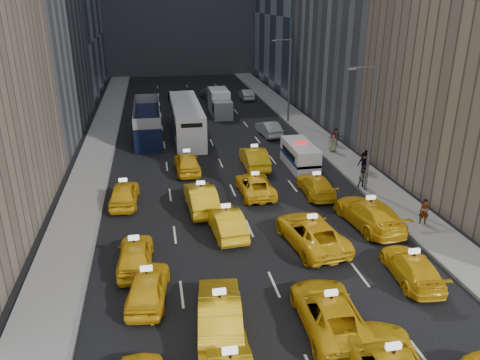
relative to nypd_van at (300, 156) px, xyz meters
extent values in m
plane|color=black|center=(-6.20, -17.79, -0.98)|extent=(160.00, 160.00, 0.00)
cube|color=gray|center=(-16.70, 7.21, -0.91)|extent=(3.00, 90.00, 0.15)
cube|color=gray|center=(4.30, 7.21, -0.91)|extent=(3.00, 90.00, 0.15)
cube|color=slate|center=(-15.25, 7.21, -0.89)|extent=(0.15, 90.00, 0.18)
cube|color=slate|center=(2.85, 7.21, -0.89)|extent=(0.15, 90.00, 0.18)
cylinder|color=#595B60|center=(3.10, -5.79, 3.52)|extent=(0.20, 0.20, 9.00)
cylinder|color=#595B60|center=(2.20, -5.79, 7.82)|extent=(1.80, 0.12, 0.12)
cube|color=slate|center=(1.30, -5.79, 7.77)|extent=(0.50, 0.22, 0.12)
cylinder|color=#595B60|center=(3.10, 14.21, 3.52)|extent=(0.20, 0.20, 9.00)
cylinder|color=#595B60|center=(2.20, 14.21, 7.82)|extent=(1.80, 0.12, 0.12)
cube|color=slate|center=(1.30, 14.21, 7.77)|extent=(0.50, 0.22, 0.12)
imported|color=#EBAF13|center=(-12.23, -15.93, -0.25)|extent=(2.29, 4.49, 1.46)
imported|color=#EBAF13|center=(-9.27, -18.57, -0.15)|extent=(2.30, 5.20, 1.66)
imported|color=#EBAF13|center=(-4.68, -19.23, -0.25)|extent=(2.59, 5.35, 1.47)
imported|color=#EBAF13|center=(0.62, -16.55, -0.31)|extent=(2.29, 4.79, 1.35)
imported|color=#EBAF13|center=(-12.86, -12.98, -0.23)|extent=(1.91, 4.47, 1.51)
imported|color=#EBAF13|center=(-7.68, -10.13, -0.20)|extent=(2.06, 4.85, 1.56)
imported|color=#EBAF13|center=(-3.19, -12.42, -0.19)|extent=(3.29, 5.98, 1.59)
imported|color=#EBAF13|center=(1.03, -10.78, -0.15)|extent=(2.97, 5.97, 1.67)
imported|color=#EBAF13|center=(-13.76, -4.80, -0.22)|extent=(2.04, 4.58, 1.53)
imported|color=#EBAF13|center=(-8.76, -6.55, -0.15)|extent=(2.04, 5.13, 1.66)
imported|color=#EBAF13|center=(-4.75, -4.75, -0.30)|extent=(2.26, 4.91, 1.36)
imported|color=#EBAF13|center=(-0.52, -5.52, -0.30)|extent=(2.04, 4.75, 1.36)
imported|color=#EBAF13|center=(-9.12, 0.55, -0.18)|extent=(2.01, 4.73, 1.59)
imported|color=#EBAF13|center=(-3.65, 0.64, -0.15)|extent=(1.80, 5.04, 1.65)
cube|color=silver|center=(0.00, 0.00, 0.03)|extent=(2.39, 5.22, 2.02)
cylinder|color=black|center=(-0.82, -1.63, -0.58)|extent=(0.28, 0.81, 0.81)
cylinder|color=black|center=(0.82, -1.63, -0.58)|extent=(0.28, 0.81, 0.81)
cylinder|color=black|center=(-0.82, 1.63, -0.58)|extent=(0.28, 0.81, 0.81)
cylinder|color=black|center=(0.82, 1.63, -0.58)|extent=(0.28, 0.81, 0.81)
cube|color=navy|center=(0.00, 0.00, -0.11)|extent=(2.42, 5.22, 0.23)
cube|color=red|center=(0.00, 0.00, 1.12)|extent=(0.95, 0.40, 0.15)
cube|color=black|center=(-12.12, 11.23, 0.60)|extent=(3.40, 11.05, 3.16)
cylinder|color=black|center=(-13.20, 6.69, -0.43)|extent=(0.28, 1.10, 1.10)
cylinder|color=black|center=(-11.03, 6.69, -0.43)|extent=(0.28, 1.10, 1.10)
cylinder|color=black|center=(-13.20, 15.77, -0.43)|extent=(0.28, 1.10, 1.10)
cylinder|color=black|center=(-11.03, 15.77, -0.43)|extent=(0.28, 1.10, 1.10)
cube|color=silver|center=(-8.33, 11.00, 0.67)|extent=(2.80, 12.79, 3.30)
cylinder|color=black|center=(-9.51, 5.52, -0.43)|extent=(0.28, 1.10, 1.10)
cylinder|color=black|center=(-7.15, 5.52, -0.43)|extent=(0.28, 1.10, 1.10)
cylinder|color=black|center=(-9.51, 16.48, -0.43)|extent=(0.28, 1.10, 1.10)
cylinder|color=black|center=(-7.15, 16.48, -0.43)|extent=(0.28, 1.10, 1.10)
cube|color=white|center=(-3.81, 19.00, 0.44)|extent=(2.18, 6.24, 2.84)
cylinder|color=black|center=(-4.73, 16.79, -0.43)|extent=(0.28, 1.10, 1.10)
cylinder|color=black|center=(-2.90, 16.79, -0.43)|extent=(0.28, 1.10, 1.10)
cylinder|color=black|center=(-4.73, 21.21, -0.43)|extent=(0.28, 1.10, 1.10)
cylinder|color=black|center=(-2.90, 21.21, -0.43)|extent=(0.28, 1.10, 1.10)
imported|color=#A8ABB0|center=(-0.27, 9.46, -0.26)|extent=(1.94, 4.52, 1.45)
imported|color=black|center=(-12.40, 23.86, -0.28)|extent=(2.51, 5.10, 1.39)
imported|color=slate|center=(-3.71, 28.12, -0.19)|extent=(2.92, 5.69, 1.58)
imported|color=black|center=(-8.46, 27.48, -0.17)|extent=(2.17, 4.85, 1.62)
imported|color=#A9ACB1|center=(0.89, 26.86, -0.28)|extent=(1.51, 4.25, 1.40)
imported|color=gray|center=(4.32, -11.40, -0.03)|extent=(0.68, 0.58, 1.60)
imported|color=gray|center=(3.11, -5.33, -0.05)|extent=(0.76, 0.42, 1.57)
imported|color=gray|center=(4.49, -2.39, -0.01)|extent=(1.07, 0.46, 1.64)
imported|color=gray|center=(4.81, -1.94, -0.01)|extent=(1.01, 0.56, 1.64)
imported|color=gray|center=(4.01, 2.99, 0.04)|extent=(0.96, 0.77, 1.74)
imported|color=gray|center=(4.94, 4.70, -0.03)|extent=(1.51, 0.53, 1.60)
camera|label=1|loc=(-11.37, -34.54, 12.23)|focal=35.00mm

